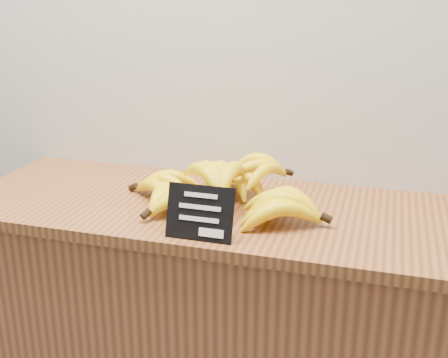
% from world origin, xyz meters
% --- Properties ---
extents(counter, '(1.43, 0.50, 0.90)m').
position_xyz_m(counter, '(-0.20, 2.75, 0.45)').
color(counter, brown).
rests_on(counter, ground).
extents(counter_top, '(1.47, 0.54, 0.03)m').
position_xyz_m(counter_top, '(-0.20, 2.75, 0.92)').
color(counter_top, brown).
rests_on(counter_top, counter).
extents(chalkboard_sign, '(0.16, 0.04, 0.12)m').
position_xyz_m(chalkboard_sign, '(-0.21, 2.53, 0.99)').
color(chalkboard_sign, black).
rests_on(chalkboard_sign, counter_top).
extents(banana_pile, '(0.57, 0.40, 0.12)m').
position_xyz_m(banana_pile, '(-0.22, 2.74, 0.98)').
color(banana_pile, yellow).
rests_on(banana_pile, counter_top).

